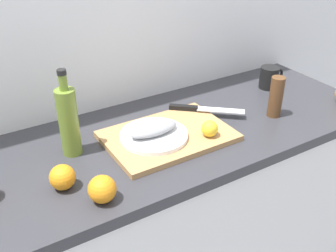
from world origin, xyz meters
TOP-DOWN VIEW (x-y plane):
  - back_wall at (0.00, 0.33)m, footprint 3.20×0.05m
  - kitchen_counter at (0.00, 0.00)m, footprint 2.00×0.60m
  - cutting_board at (0.15, -0.03)m, footprint 0.43×0.30m
  - white_plate at (0.09, -0.03)m, footprint 0.23×0.23m
  - fish_fillet at (0.09, -0.03)m, footprint 0.18×0.07m
  - chef_knife at (0.33, 0.06)m, footprint 0.24×0.21m
  - lemon_0 at (0.26, -0.12)m, footprint 0.06×0.06m
  - olive_oil_bottle at (-0.17, 0.06)m, footprint 0.06×0.06m
  - coffee_mug_0 at (0.75, 0.11)m, footprint 0.12×0.08m
  - orange_0 at (-0.25, -0.10)m, footprint 0.08×0.08m
  - orange_2 at (-0.18, -0.22)m, footprint 0.08×0.08m
  - pepper_mill at (0.58, -0.10)m, footprint 0.05×0.05m

SIDE VIEW (x-z plane):
  - kitchen_counter at x=0.00m, z-range 0.00..0.90m
  - cutting_board at x=0.15m, z-range 0.90..0.92m
  - white_plate at x=0.09m, z-range 0.92..0.93m
  - chef_knife at x=0.33m, z-range 0.92..0.94m
  - orange_0 at x=-0.25m, z-range 0.90..0.98m
  - orange_2 at x=-0.18m, z-range 0.90..0.98m
  - coffee_mug_0 at x=0.75m, z-range 0.90..1.00m
  - lemon_0 at x=0.26m, z-range 0.92..0.98m
  - fish_fillet at x=0.09m, z-range 0.94..0.97m
  - pepper_mill at x=0.58m, z-range 0.90..1.06m
  - olive_oil_bottle at x=-0.17m, z-range 0.87..1.17m
  - back_wall at x=0.00m, z-range 0.00..2.50m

